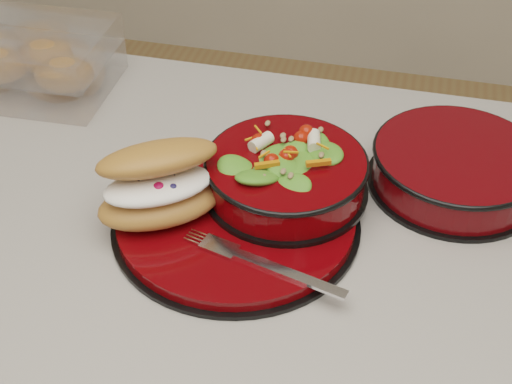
% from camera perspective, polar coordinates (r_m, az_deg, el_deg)
% --- Properties ---
extents(dinner_plate, '(0.30, 0.30, 0.02)m').
position_cam_1_polar(dinner_plate, '(0.86, -1.57, -2.17)').
color(dinner_plate, black).
rests_on(dinner_plate, island_counter).
extents(salad_bowl, '(0.21, 0.21, 0.09)m').
position_cam_1_polar(salad_bowl, '(0.87, 2.42, 1.75)').
color(salad_bowl, black).
rests_on(salad_bowl, dinner_plate).
extents(croissant, '(0.17, 0.16, 0.09)m').
position_cam_1_polar(croissant, '(0.84, -7.68, 0.59)').
color(croissant, '#B77137').
rests_on(croissant, dinner_plate).
extents(fork, '(0.18, 0.06, 0.00)m').
position_cam_1_polar(fork, '(0.79, 0.87, -5.85)').
color(fork, silver).
rests_on(fork, dinner_plate).
extents(pastry_box, '(0.25, 0.19, 0.09)m').
position_cam_1_polar(pastry_box, '(1.16, -17.62, 9.99)').
color(pastry_box, white).
rests_on(pastry_box, island_counter).
extents(extra_bowl, '(0.22, 0.22, 0.05)m').
position_cam_1_polar(extra_bowl, '(0.95, 15.72, 1.97)').
color(extra_bowl, black).
rests_on(extra_bowl, island_counter).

